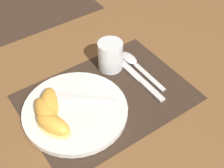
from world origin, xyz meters
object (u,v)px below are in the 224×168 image
object	(u,v)px
citrus_wedge_0	(49,108)
citrus_wedge_1	(47,114)
fork	(75,96)
juice_glass	(110,57)
knife	(138,77)
spoon	(134,63)
citrus_wedge_2	(53,125)
plate	(74,110)

from	to	relation	value
citrus_wedge_0	citrus_wedge_1	xyz separation A→B (m)	(-0.01, -0.02, 0.00)
fork	citrus_wedge_0	world-z (taller)	citrus_wedge_0
juice_glass	citrus_wedge_0	world-z (taller)	juice_glass
fork	knife	bearing A→B (deg)	-7.64
spoon	citrus_wedge_1	bearing A→B (deg)	-170.53
fork	citrus_wedge_1	bearing A→B (deg)	-165.39
citrus_wedge_1	knife	bearing A→B (deg)	-0.32
citrus_wedge_0	citrus_wedge_2	world-z (taller)	citrus_wedge_2
juice_glass	fork	size ratio (longest dim) A/B	0.55
knife	citrus_wedge_2	bearing A→B (deg)	-172.79
plate	spoon	world-z (taller)	plate
juice_glass	knife	xyz separation A→B (m)	(0.04, -0.08, -0.04)
spoon	citrus_wedge_2	world-z (taller)	citrus_wedge_2
citrus_wedge_0	citrus_wedge_2	distance (m)	0.06
spoon	citrus_wedge_1	distance (m)	0.31
knife	citrus_wedge_0	xyz separation A→B (m)	(-0.27, 0.02, 0.03)
citrus_wedge_2	citrus_wedge_0	bearing A→B (deg)	74.16
knife	citrus_wedge_2	size ratio (longest dim) A/B	2.13
juice_glass	plate	bearing A→B (deg)	-153.01
juice_glass	citrus_wedge_2	world-z (taller)	juice_glass
citrus_wedge_0	citrus_wedge_1	distance (m)	0.02
citrus_wedge_1	fork	bearing A→B (deg)	14.61
juice_glass	citrus_wedge_1	distance (m)	0.26
plate	juice_glass	size ratio (longest dim) A/B	3.06
citrus_wedge_1	citrus_wedge_2	distance (m)	0.04
juice_glass	citrus_wedge_2	bearing A→B (deg)	-154.15
fork	citrus_wedge_2	world-z (taller)	citrus_wedge_2
juice_glass	fork	distance (m)	0.16
plate	fork	distance (m)	0.04
citrus_wedge_1	citrus_wedge_2	xyz separation A→B (m)	(-0.00, -0.04, 0.00)
spoon	citrus_wedge_2	bearing A→B (deg)	-164.03
citrus_wedge_0	citrus_wedge_2	size ratio (longest dim) A/B	1.32
spoon	citrus_wedge_0	distance (m)	0.30
fork	citrus_wedge_1	distance (m)	0.09
knife	fork	world-z (taller)	fork
knife	citrus_wedge_1	world-z (taller)	citrus_wedge_1
plate	citrus_wedge_0	distance (m)	0.07
juice_glass	knife	world-z (taller)	juice_glass
citrus_wedge_0	fork	bearing A→B (deg)	5.60
citrus_wedge_0	knife	bearing A→B (deg)	-3.80
plate	citrus_wedge_0	size ratio (longest dim) A/B	1.89
knife	fork	bearing A→B (deg)	172.36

